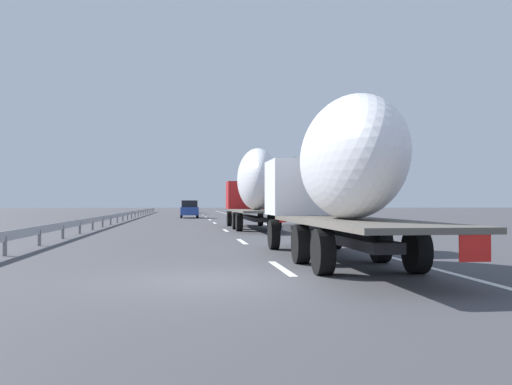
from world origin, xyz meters
name	(u,v)px	position (x,y,z in m)	size (l,w,h in m)	color
ground_plane	(191,221)	(40.00, 0.00, 0.00)	(260.00, 260.00, 0.00)	#424247
lane_stripe_0	(282,268)	(2.00, -1.80, 0.00)	(3.20, 0.20, 0.01)	white
lane_stripe_1	(242,241)	(11.63, -1.80, 0.00)	(3.20, 0.20, 0.01)	white
lane_stripe_2	(226,230)	(21.14, -1.80, 0.00)	(3.20, 0.20, 0.01)	white
lane_stripe_3	(215,223)	(33.50, -1.80, 0.00)	(3.20, 0.20, 0.01)	white
lane_stripe_4	(210,220)	(41.95, -1.80, 0.00)	(3.20, 0.20, 0.01)	white
lane_stripe_5	(206,217)	(52.71, -1.80, 0.00)	(3.20, 0.20, 0.01)	white
lane_stripe_6	(203,215)	(64.63, -1.80, 0.00)	(3.20, 0.20, 0.01)	white
edge_line_right	(245,219)	(45.00, -5.50, 0.00)	(110.00, 0.20, 0.01)	white
truck_lead	(254,186)	(22.15, -3.60, 2.66)	(13.44, 2.55, 4.80)	#B21919
truck_trailing	(337,173)	(3.39, -3.60, 2.44)	(12.83, 2.55, 4.34)	silver
car_yellow_coupe	(189,207)	(71.28, 0.01, 0.98)	(4.41, 1.73, 1.97)	gold
car_blue_sedan	(189,209)	(49.01, 0.09, 0.94)	(4.19, 1.92, 1.87)	#28479E
car_silver_hatch	(187,207)	(86.95, 0.14, 0.94)	(4.65, 1.91, 1.87)	#ADB2B7
road_sign	(263,197)	(40.73, -6.70, 2.21)	(0.10, 0.90, 3.20)	gray
tree_0	(279,182)	(55.11, -10.67, 4.11)	(3.45, 3.45, 6.51)	#472D19
tree_1	(270,183)	(66.97, -11.38, 4.39)	(3.41, 3.41, 7.06)	#472D19
tree_2	(295,179)	(58.02, -13.17, 4.61)	(3.46, 3.46, 7.53)	#472D19
tree_3	(255,186)	(79.69, -10.89, 4.35)	(3.31, 3.31, 6.75)	#472D19
guardrail_median	(128,214)	(43.00, 6.00, 0.58)	(94.00, 0.10, 0.76)	#9EA0A5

